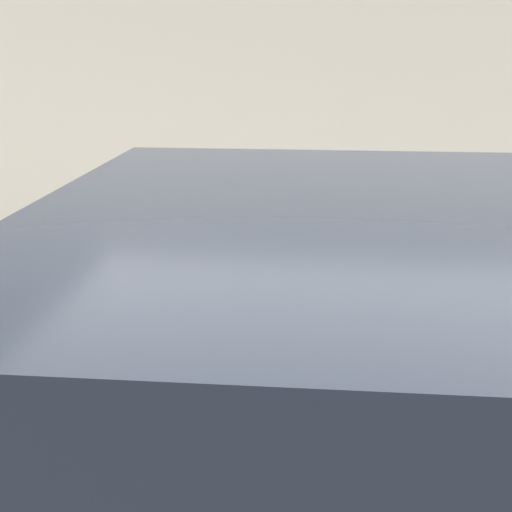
% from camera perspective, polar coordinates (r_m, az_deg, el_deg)
% --- Properties ---
extents(sidewalk, '(24.00, 2.80, 0.14)m').
position_cam_1_polar(sidewalk, '(4.58, 8.51, -11.17)').
color(sidewalk, '#BCB7AD').
rests_on(sidewalk, ground_plane).
extents(building_facade, '(24.00, 0.30, 5.08)m').
position_cam_1_polar(building_facade, '(6.56, 8.68, 19.56)').
color(building_facade, beige).
rests_on(building_facade, ground_plane).
extents(parking_meter, '(0.23, 0.15, 1.53)m').
position_cam_1_polar(parking_meter, '(3.16, -0.00, 0.06)').
color(parking_meter, slate).
rests_on(parking_meter, sidewalk).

